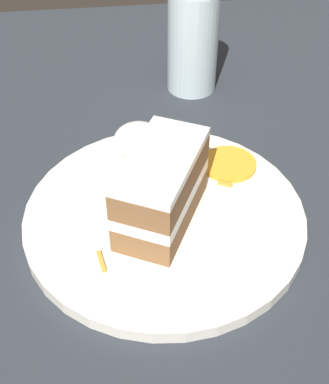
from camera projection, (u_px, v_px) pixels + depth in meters
ground_plane at (186, 243)px, 0.57m from camera, size 6.00×6.00×0.00m
dining_table at (187, 234)px, 0.56m from camera, size 1.25×1.09×0.03m
plate at (164, 217)px, 0.55m from camera, size 0.29×0.29×0.01m
cake_slice at (162, 190)px, 0.51m from camera, size 0.11×0.13×0.08m
cream_dollop at (138, 140)px, 0.60m from camera, size 0.06×0.05×0.04m
orange_garnish at (229, 164)px, 0.59m from camera, size 0.06×0.06×0.00m
carrot_shreds_scatter at (161, 198)px, 0.55m from camera, size 0.15×0.14×0.00m
drinking_glass at (193, 48)px, 0.71m from camera, size 0.07×0.07×0.13m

